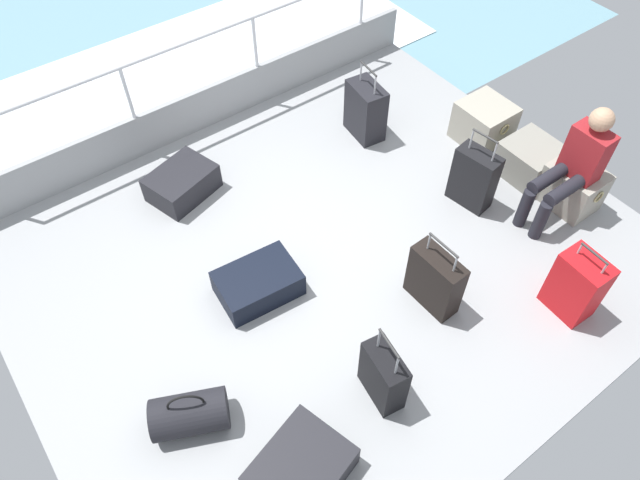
% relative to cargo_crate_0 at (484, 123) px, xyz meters
% --- Properties ---
extents(ground_plane, '(4.40, 5.20, 0.06)m').
position_rel_cargo_crate_0_xyz_m(ground_plane, '(0.30, -2.18, -0.24)').
color(ground_plane, '#939699').
extents(gunwale_port, '(0.06, 5.20, 0.45)m').
position_rel_cargo_crate_0_xyz_m(gunwale_port, '(-1.87, -2.18, 0.02)').
color(gunwale_port, '#939699').
rests_on(gunwale_port, ground_plane).
extents(railing_port, '(0.04, 4.20, 1.02)m').
position_rel_cargo_crate_0_xyz_m(railing_port, '(-1.87, -2.18, 0.57)').
color(railing_port, silver).
rests_on(railing_port, ground_plane).
extents(sea_wake, '(12.00, 12.00, 0.01)m').
position_rel_cargo_crate_0_xyz_m(sea_wake, '(-3.30, -2.18, -0.55)').
color(sea_wake, '#6B99A8').
rests_on(sea_wake, ground_plane).
extents(cargo_crate_0, '(0.52, 0.47, 0.42)m').
position_rel_cargo_crate_0_xyz_m(cargo_crate_0, '(0.00, 0.00, 0.00)').
color(cargo_crate_0, '#9E9989').
rests_on(cargo_crate_0, ground_plane).
extents(cargo_crate_1, '(0.54, 0.49, 0.34)m').
position_rel_cargo_crate_0_xyz_m(cargo_crate_1, '(0.62, -0.01, -0.04)').
color(cargo_crate_1, gray).
rests_on(cargo_crate_1, ground_plane).
extents(cargo_crate_2, '(0.52, 0.39, 0.41)m').
position_rel_cargo_crate_0_xyz_m(cargo_crate_2, '(1.11, -0.01, -0.00)').
color(cargo_crate_2, gray).
rests_on(cargo_crate_2, ground_plane).
extents(passenger_seated, '(0.34, 0.66, 1.11)m').
position_rel_cargo_crate_0_xyz_m(passenger_seated, '(1.11, -0.19, 0.38)').
color(passenger_seated, maroon).
rests_on(passenger_seated, ground_plane).
extents(suitcase_0, '(0.59, 0.70, 0.26)m').
position_rel_cargo_crate_0_xyz_m(suitcase_0, '(-1.13, -2.82, -0.08)').
color(suitcase_0, black).
rests_on(suitcase_0, ground_plane).
extents(suitcase_1, '(0.66, 0.74, 0.23)m').
position_rel_cargo_crate_0_xyz_m(suitcase_1, '(1.67, -3.45, -0.09)').
color(suitcase_1, black).
rests_on(suitcase_1, ground_plane).
extents(suitcase_2, '(0.46, 0.20, 0.73)m').
position_rel_cargo_crate_0_xyz_m(suitcase_2, '(1.15, -1.78, 0.07)').
color(suitcase_2, black).
rests_on(suitcase_2, ground_plane).
extents(suitcase_3, '(0.40, 0.24, 0.72)m').
position_rel_cargo_crate_0_xyz_m(suitcase_3, '(1.52, -2.63, 0.05)').
color(suitcase_3, black).
rests_on(suitcase_3, ground_plane).
extents(suitcase_4, '(0.38, 0.28, 0.70)m').
position_rel_cargo_crate_0_xyz_m(suitcase_4, '(1.85, -0.94, 0.08)').
color(suitcase_4, red).
rests_on(suitcase_4, ground_plane).
extents(suitcase_5, '(0.42, 0.26, 0.80)m').
position_rel_cargo_crate_0_xyz_m(suitcase_5, '(0.54, -0.73, 0.09)').
color(suitcase_5, black).
rests_on(suitcase_5, ground_plane).
extents(suitcase_6, '(0.51, 0.69, 0.24)m').
position_rel_cargo_crate_0_xyz_m(suitcase_6, '(0.24, -2.87, -0.09)').
color(suitcase_6, black).
rests_on(suitcase_6, ground_plane).
extents(suitcase_7, '(0.45, 0.31, 0.79)m').
position_rel_cargo_crate_0_xyz_m(suitcase_7, '(-0.78, -0.90, 0.08)').
color(suitcase_7, black).
rests_on(suitcase_7, ground_plane).
extents(duffel_bag, '(0.49, 0.60, 0.43)m').
position_rel_cargo_crate_0_xyz_m(duffel_bag, '(0.91, -3.86, -0.06)').
color(duffel_bag, black).
rests_on(duffel_bag, ground_plane).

